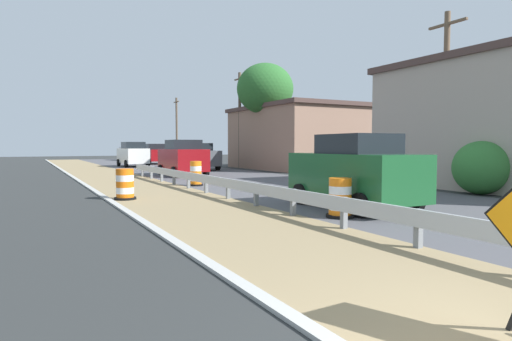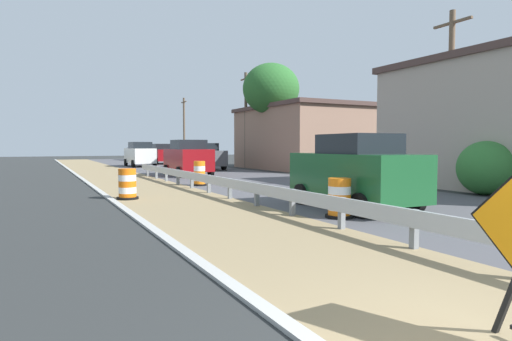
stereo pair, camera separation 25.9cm
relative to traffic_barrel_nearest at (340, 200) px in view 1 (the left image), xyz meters
name	(u,v)px [view 1 (the left image)]	position (x,y,z in m)	size (l,w,h in m)	color
traffic_barrel_nearest	(340,200)	(0.00, 0.00, 0.00)	(0.71, 0.71, 1.01)	orange
traffic_barrel_close	(125,186)	(-4.06, 6.34, 0.02)	(0.73, 0.73, 1.05)	orange
traffic_barrel_mid	(196,175)	(-0.17, 10.01, 0.06)	(0.64, 0.64, 1.12)	orange
car_lead_near_lane	(183,158)	(1.44, 16.60, 0.63)	(2.17, 4.18, 2.18)	maroon
car_trailing_near_lane	(155,154)	(4.52, 34.27, 0.55)	(2.09, 4.04, 2.02)	maroon
car_lead_far_lane	(133,154)	(1.30, 29.61, 0.62)	(2.08, 4.57, 2.15)	silver
car_mid_far_lane	(130,151)	(4.72, 47.05, 0.65)	(2.08, 4.62, 2.22)	silver
car_trailing_far_lane	(354,172)	(1.40, 1.09, 0.62)	(2.17, 4.41, 2.16)	#195128
car_distant_a	(198,156)	(4.76, 22.81, 0.56)	(2.15, 4.80, 2.02)	#4C5156
roadside_shop_far	(301,138)	(12.59, 20.28, 2.02)	(8.49, 10.85, 4.93)	#93705B
utility_pole_near	(446,98)	(8.51, 3.65, 3.37)	(0.24, 1.80, 7.35)	brown
utility_pole_mid	(240,119)	(8.61, 23.38, 3.59)	(0.24, 1.80, 7.78)	brown
utility_pole_far	(177,128)	(9.20, 41.79, 3.48)	(0.24, 1.80, 7.56)	brown
bush_roadside	(481,168)	(8.02, 1.65, 0.55)	(2.03, 2.03, 2.00)	#337533
tree_roadside	(265,89)	(9.25, 20.29, 5.65)	(4.30, 4.30, 8.07)	#4C3D2D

